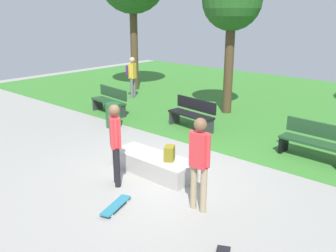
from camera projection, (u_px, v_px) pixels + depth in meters
ground_plane at (160, 175)px, 8.12m from camera, size 28.00×28.00×0.00m
grass_lawn at (302, 107)px, 13.85m from camera, size 26.60×12.01×0.01m
concrete_ledge at (153, 164)px, 8.21m from camera, size 2.01×0.72×0.41m
backpack_on_ledge at (169, 153)px, 7.85m from camera, size 0.31×0.34×0.32m
skater_performing_trick at (115, 139)px, 7.40m from camera, size 0.38×0.35×1.73m
skater_watching at (199, 158)px, 6.41m from camera, size 0.43×0.23×1.76m
skateboard_by_ledge at (116, 205)px, 6.74m from camera, size 0.44×0.82×0.08m
park_bench_near_path at (192, 113)px, 11.22m from camera, size 1.65×0.66×0.91m
park_bench_by_oak at (314, 140)px, 8.88m from camera, size 1.62×0.56×0.91m
park_bench_far_left at (110, 100)px, 12.85m from camera, size 1.65×0.67×0.91m
tree_young_birch at (232, 3)px, 11.98m from camera, size 1.98×1.98×4.81m
trash_bin at (113, 115)px, 11.38m from camera, size 0.47×0.47×0.76m
pedestrian_with_backpack at (132, 74)px, 15.00m from camera, size 0.42×0.41×1.69m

